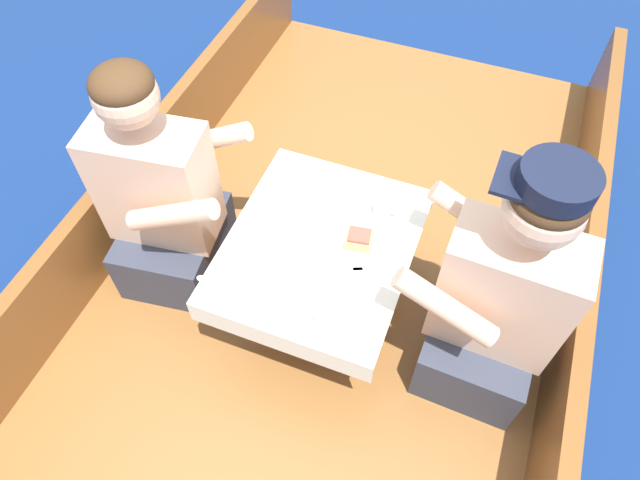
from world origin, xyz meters
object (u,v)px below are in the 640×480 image
Objects in this scene: person_port at (163,202)px; coffee_cup_starboard at (255,255)px; coffee_cup_port at (383,208)px; person_starboard at (497,302)px; sandwich at (359,239)px.

person_port reaches higher than coffee_cup_starboard.
coffee_cup_port is (0.78, 0.23, 0.04)m from person_port.
coffee_cup_starboard is at bearing -134.22° from coffee_cup_port.
person_port is 10.10× the size of coffee_cup_starboard.
person_port is at bearing -163.90° from coffee_cup_port.
coffee_cup_port is at bearing 45.78° from coffee_cup_starboard.
person_starboard is 0.51m from coffee_cup_port.
sandwich is at bearing 31.94° from coffee_cup_starboard.
coffee_cup_starboard is (-0.79, -0.12, 0.02)m from person_starboard.
coffee_cup_port is at bearing 8.18° from person_port.
person_starboard reaches higher than coffee_cup_port.
person_port is at bearing 2.18° from person_starboard.
person_starboard is at bearing -26.21° from coffee_cup_port.
person_port is 0.96× the size of person_starboard.
coffee_cup_port reaches higher than sandwich.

